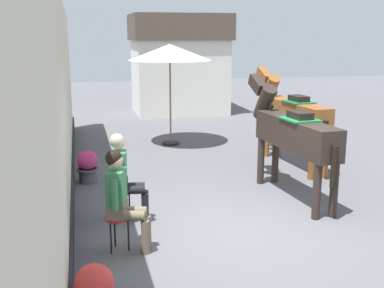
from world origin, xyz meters
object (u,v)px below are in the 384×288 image
(saddled_horse_near, at_px, (292,133))
(cafe_parasol, at_px, (170,53))
(satchel_bag, at_px, (117,192))
(seated_visitor_far, at_px, (124,173))
(saddled_horse_far, at_px, (292,113))
(seated_visitor_near, at_px, (122,195))
(flower_planter_farthest, at_px, (88,166))

(saddled_horse_near, relative_size, cafe_parasol, 1.16)
(cafe_parasol, distance_m, satchel_bag, 4.81)
(saddled_horse_near, height_order, cafe_parasol, cafe_parasol)
(seated_visitor_far, xyz_separation_m, saddled_horse_far, (3.89, 2.46, 0.38))
(saddled_horse_near, xyz_separation_m, saddled_horse_far, (0.91, 1.95, 0.00))
(saddled_horse_near, distance_m, cafe_parasol, 4.87)
(seated_visitor_near, height_order, flower_planter_farthest, seated_visitor_near)
(seated_visitor_far, bearing_deg, cafe_parasol, 71.47)
(saddled_horse_near, xyz_separation_m, cafe_parasol, (-1.29, 4.53, 1.20))
(flower_planter_farthest, distance_m, cafe_parasol, 4.13)
(saddled_horse_near, xyz_separation_m, satchel_bag, (-3.01, 0.65, -1.06))
(saddled_horse_far, height_order, satchel_bag, saddled_horse_far)
(saddled_horse_far, bearing_deg, seated_visitor_far, -147.68)
(seated_visitor_near, distance_m, flower_planter_farthest, 3.27)
(seated_visitor_far, height_order, satchel_bag, seated_visitor_far)
(saddled_horse_near, bearing_deg, seated_visitor_far, -170.39)
(seated_visitor_far, height_order, saddled_horse_near, saddled_horse_near)
(seated_visitor_near, height_order, cafe_parasol, cafe_parasol)
(flower_planter_farthest, bearing_deg, seated_visitor_near, -83.31)
(saddled_horse_near, xyz_separation_m, flower_planter_farthest, (-3.48, 1.68, -0.82))
(seated_visitor_near, height_order, saddled_horse_near, saddled_horse_near)
(saddled_horse_far, distance_m, cafe_parasol, 3.60)
(saddled_horse_far, distance_m, satchel_bag, 4.26)
(cafe_parasol, xyz_separation_m, satchel_bag, (-1.72, -3.88, -2.26))
(seated_visitor_far, distance_m, cafe_parasol, 5.55)
(seated_visitor_near, xyz_separation_m, satchel_bag, (0.09, 2.19, -0.68))
(seated_visitor_far, xyz_separation_m, saddled_horse_near, (2.98, 0.50, 0.38))
(seated_visitor_near, bearing_deg, flower_planter_farthest, 96.69)
(seated_visitor_far, bearing_deg, saddled_horse_far, 32.32)
(cafe_parasol, height_order, satchel_bag, cafe_parasol)
(saddled_horse_far, bearing_deg, cafe_parasol, 130.42)
(seated_visitor_near, xyz_separation_m, seated_visitor_far, (0.12, 1.03, 0.00))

